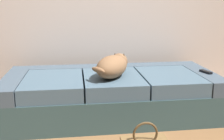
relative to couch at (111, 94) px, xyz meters
The scene contains 3 objects.
couch is the anchor object (origin of this frame).
dog_tan 0.35m from the couch, 88.61° to the right, with size 0.45×0.59×0.21m.
tv_remote 1.01m from the couch, ahead, with size 0.04×0.15×0.02m, color black.
Camera 1 is at (-0.35, -1.61, 1.16)m, focal length 43.98 mm.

